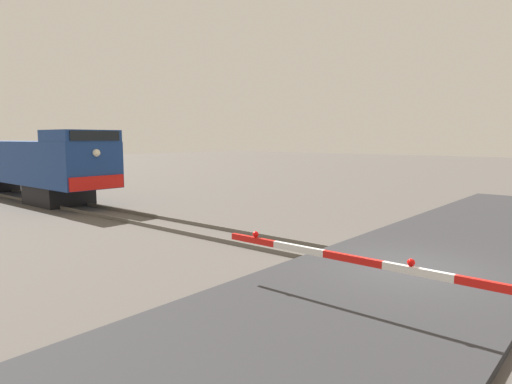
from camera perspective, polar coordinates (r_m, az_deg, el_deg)
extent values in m
plane|color=#514C47|center=(12.37, 19.28, -9.86)|extent=(160.00, 160.00, 0.00)
cube|color=#59544C|center=(11.71, 18.02, -10.38)|extent=(0.08, 80.00, 0.15)
cube|color=#59544C|center=(13.00, 20.44, -8.75)|extent=(0.08, 80.00, 0.15)
cube|color=#2D2D30|center=(12.35, 19.30, -9.50)|extent=(36.00, 5.69, 0.16)
cube|color=black|center=(25.81, -23.94, -0.28)|extent=(2.49, 3.20, 1.05)
cube|color=navy|center=(30.01, -28.07, 3.61)|extent=(2.93, 17.22, 2.27)
cube|color=navy|center=(23.40, -21.59, 6.70)|extent=(2.87, 2.71, 0.56)
cube|color=black|center=(22.19, -19.87, 6.79)|extent=(2.49, 0.06, 0.45)
cube|color=red|center=(22.28, -19.63, 1.13)|extent=(2.78, 0.08, 0.64)
sphere|color=#F2EACC|center=(22.18, -19.76, 4.75)|extent=(0.36, 0.36, 0.36)
cube|color=red|center=(8.07, 28.49, -10.63)|extent=(0.10, 1.26, 0.14)
cube|color=white|center=(8.39, 19.94, -9.55)|extent=(0.10, 1.26, 0.14)
cube|color=red|center=(8.88, 12.22, -8.38)|extent=(0.10, 1.26, 0.14)
cube|color=white|center=(9.51, 5.45, -7.23)|extent=(0.10, 1.26, 0.14)
cube|color=red|center=(10.26, -0.37, -6.15)|extent=(0.10, 1.26, 0.14)
sphere|color=red|center=(8.39, 19.23, -8.53)|extent=(0.14, 0.14, 0.14)
sphere|color=red|center=(10.18, -0.06, -5.44)|extent=(0.14, 0.14, 0.14)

